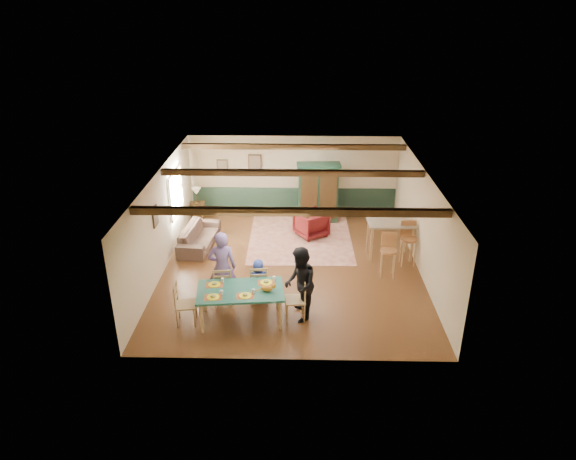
{
  "coord_description": "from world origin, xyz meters",
  "views": [
    {
      "loc": [
        0.19,
        -12.56,
        6.84
      ],
      "look_at": [
        -0.1,
        -0.05,
        1.15
      ],
      "focal_mm": 32.0,
      "sensor_mm": 36.0,
      "label": 1
    }
  ],
  "objects_px": {
    "dining_chair_end_left": "(186,304)",
    "person_woman": "(300,284)",
    "dining_chair_far_left": "(223,285)",
    "dining_chair_end_right": "(295,299)",
    "sofa": "(199,236)",
    "bar_stool_left": "(388,256)",
    "dining_table": "(241,305)",
    "counter_table": "(390,240)",
    "cat": "(267,288)",
    "armchair": "(311,224)",
    "bar_stool_right": "(408,244)",
    "dining_chair_far_right": "(259,283)",
    "person_child": "(259,280)",
    "table_lamp": "(197,196)",
    "person_man": "(222,268)",
    "end_table": "(198,211)",
    "armoire": "(318,193)"
  },
  "relations": [
    {
      "from": "bar_stool_left",
      "to": "bar_stool_right",
      "type": "xyz_separation_m",
      "value": [
        0.66,
        0.69,
        0.02
      ]
    },
    {
      "from": "dining_table",
      "to": "person_man",
      "type": "distance_m",
      "value": 1.1
    },
    {
      "from": "armchair",
      "to": "bar_stool_right",
      "type": "distance_m",
      "value": 3.24
    },
    {
      "from": "dining_chair_far_right",
      "to": "armoire",
      "type": "height_order",
      "value": "armoire"
    },
    {
      "from": "person_woman",
      "to": "bar_stool_right",
      "type": "distance_m",
      "value": 4.04
    },
    {
      "from": "dining_table",
      "to": "counter_table",
      "type": "relative_size",
      "value": 1.48
    },
    {
      "from": "cat",
      "to": "armchair",
      "type": "bearing_deg",
      "value": 71.16
    },
    {
      "from": "dining_chair_end_left",
      "to": "person_woman",
      "type": "xyz_separation_m",
      "value": [
        2.59,
        0.27,
        0.38
      ]
    },
    {
      "from": "bar_stool_left",
      "to": "counter_table",
      "type": "bearing_deg",
      "value": 85.48
    },
    {
      "from": "bar_stool_right",
      "to": "armoire",
      "type": "bearing_deg",
      "value": 128.28
    },
    {
      "from": "dining_chair_far_right",
      "to": "person_child",
      "type": "bearing_deg",
      "value": -90.0
    },
    {
      "from": "person_woman",
      "to": "person_child",
      "type": "distance_m",
      "value": 1.31
    },
    {
      "from": "armchair",
      "to": "table_lamp",
      "type": "distance_m",
      "value": 3.98
    },
    {
      "from": "dining_chair_end_right",
      "to": "dining_table",
      "type": "bearing_deg",
      "value": -90.0
    },
    {
      "from": "person_man",
      "to": "counter_table",
      "type": "xyz_separation_m",
      "value": [
        4.42,
        2.47,
        -0.39
      ]
    },
    {
      "from": "dining_chair_end_left",
      "to": "bar_stool_left",
      "type": "relative_size",
      "value": 0.85
    },
    {
      "from": "dining_chair_far_right",
      "to": "sofa",
      "type": "distance_m",
      "value": 3.69
    },
    {
      "from": "dining_chair_far_right",
      "to": "sofa",
      "type": "height_order",
      "value": "dining_chair_far_right"
    },
    {
      "from": "dining_table",
      "to": "bar_stool_left",
      "type": "bearing_deg",
      "value": 30.42
    },
    {
      "from": "person_woman",
      "to": "person_child",
      "type": "xyz_separation_m",
      "value": [
        -1.01,
        0.77,
        -0.35
      ]
    },
    {
      "from": "armoire",
      "to": "table_lamp",
      "type": "bearing_deg",
      "value": 177.11
    },
    {
      "from": "dining_chair_far_right",
      "to": "cat",
      "type": "height_order",
      "value": "dining_chair_far_right"
    },
    {
      "from": "person_man",
      "to": "person_woman",
      "type": "bearing_deg",
      "value": 154.13
    },
    {
      "from": "cat",
      "to": "bar_stool_right",
      "type": "xyz_separation_m",
      "value": [
        3.73,
        2.89,
        -0.28
      ]
    },
    {
      "from": "dining_chair_end_right",
      "to": "counter_table",
      "type": "xyz_separation_m",
      "value": [
        2.66,
        3.15,
        0.03
      ]
    },
    {
      "from": "bar_stool_left",
      "to": "bar_stool_right",
      "type": "distance_m",
      "value": 0.95
    },
    {
      "from": "person_man",
      "to": "bar_stool_right",
      "type": "bearing_deg",
      "value": -163.26
    },
    {
      "from": "dining_chair_end_right",
      "to": "sofa",
      "type": "height_order",
      "value": "dining_chair_end_right"
    },
    {
      "from": "dining_chair_end_right",
      "to": "person_woman",
      "type": "distance_m",
      "value": 0.39
    },
    {
      "from": "dining_chair_end_left",
      "to": "sofa",
      "type": "distance_m",
      "value": 4.05
    },
    {
      "from": "cat",
      "to": "armchair",
      "type": "distance_m",
      "value": 4.9
    },
    {
      "from": "dining_chair_far_right",
      "to": "end_table",
      "type": "relative_size",
      "value": 1.75
    },
    {
      "from": "person_woman",
      "to": "cat",
      "type": "distance_m",
      "value": 0.77
    },
    {
      "from": "sofa",
      "to": "bar_stool_left",
      "type": "bearing_deg",
      "value": -102.13
    },
    {
      "from": "counter_table",
      "to": "bar_stool_right",
      "type": "bearing_deg",
      "value": -45.06
    },
    {
      "from": "bar_stool_right",
      "to": "dining_chair_far_left",
      "type": "bearing_deg",
      "value": -156.56
    },
    {
      "from": "end_table",
      "to": "bar_stool_left",
      "type": "distance_m",
      "value": 6.86
    },
    {
      "from": "dining_chair_far_left",
      "to": "dining_chair_far_right",
      "type": "distance_m",
      "value": 0.87
    },
    {
      "from": "person_child",
      "to": "counter_table",
      "type": "distance_m",
      "value": 4.28
    },
    {
      "from": "table_lamp",
      "to": "bar_stool_right",
      "type": "height_order",
      "value": "bar_stool_right"
    },
    {
      "from": "sofa",
      "to": "end_table",
      "type": "xyz_separation_m",
      "value": [
        -0.41,
        1.98,
        -0.01
      ]
    },
    {
      "from": "person_child",
      "to": "armchair",
      "type": "bearing_deg",
      "value": -115.52
    },
    {
      "from": "person_man",
      "to": "end_table",
      "type": "xyz_separation_m",
      "value": [
        -1.56,
        5.06,
        -0.64
      ]
    },
    {
      "from": "person_man",
      "to": "person_child",
      "type": "height_order",
      "value": "person_man"
    },
    {
      "from": "end_table",
      "to": "person_man",
      "type": "bearing_deg",
      "value": -72.81
    },
    {
      "from": "sofa",
      "to": "bar_stool_left",
      "type": "distance_m",
      "value": 5.64
    },
    {
      "from": "dining_chair_far_left",
      "to": "dining_chair_end_right",
      "type": "relative_size",
      "value": 1.0
    },
    {
      "from": "armchair",
      "to": "end_table",
      "type": "distance_m",
      "value": 3.96
    },
    {
      "from": "person_man",
      "to": "armoire",
      "type": "relative_size",
      "value": 0.94
    },
    {
      "from": "dining_chair_end_right",
      "to": "cat",
      "type": "distance_m",
      "value": 0.77
    }
  ]
}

